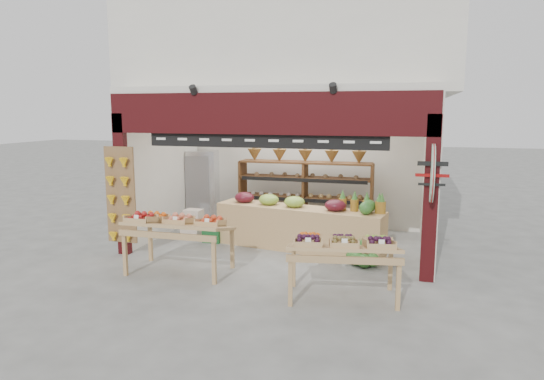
{
  "coord_description": "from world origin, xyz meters",
  "views": [
    {
      "loc": [
        2.41,
        -8.88,
        2.69
      ],
      "look_at": [
        -0.07,
        -0.2,
        1.21
      ],
      "focal_mm": 32.0,
      "sensor_mm": 36.0,
      "label": 1
    }
  ],
  "objects_px": {
    "watermelon_pile": "(363,254)",
    "refrigerator": "(203,186)",
    "cardboard_stack": "(203,228)",
    "display_table_right": "(343,245)",
    "display_table_left": "(174,223)",
    "back_shelving": "(305,181)",
    "mid_counter": "(298,226)"
  },
  "relations": [
    {
      "from": "display_table_left",
      "to": "watermelon_pile",
      "type": "bearing_deg",
      "value": 21.67
    },
    {
      "from": "back_shelving",
      "to": "mid_counter",
      "type": "distance_m",
      "value": 1.58
    },
    {
      "from": "cardboard_stack",
      "to": "refrigerator",
      "type": "bearing_deg",
      "value": 113.15
    },
    {
      "from": "display_table_right",
      "to": "watermelon_pile",
      "type": "xyz_separation_m",
      "value": [
        0.14,
        1.67,
        -0.62
      ]
    },
    {
      "from": "display_table_left",
      "to": "watermelon_pile",
      "type": "height_order",
      "value": "display_table_left"
    },
    {
      "from": "watermelon_pile",
      "to": "refrigerator",
      "type": "bearing_deg",
      "value": 150.36
    },
    {
      "from": "back_shelving",
      "to": "display_table_right",
      "type": "xyz_separation_m",
      "value": [
        1.36,
        -3.7,
        -0.35
      ]
    },
    {
      "from": "watermelon_pile",
      "to": "mid_counter",
      "type": "bearing_deg",
      "value": 155.0
    },
    {
      "from": "back_shelving",
      "to": "mid_counter",
      "type": "relative_size",
      "value": 0.88
    },
    {
      "from": "display_table_right",
      "to": "watermelon_pile",
      "type": "bearing_deg",
      "value": 85.3
    },
    {
      "from": "display_table_left",
      "to": "display_table_right",
      "type": "xyz_separation_m",
      "value": [
        2.91,
        -0.46,
        -0.02
      ]
    },
    {
      "from": "mid_counter",
      "to": "display_table_left",
      "type": "relative_size",
      "value": 2.01
    },
    {
      "from": "cardboard_stack",
      "to": "display_table_right",
      "type": "xyz_separation_m",
      "value": [
        3.29,
        -2.47,
        0.57
      ]
    },
    {
      "from": "cardboard_stack",
      "to": "display_table_left",
      "type": "height_order",
      "value": "display_table_left"
    },
    {
      "from": "back_shelving",
      "to": "display_table_right",
      "type": "distance_m",
      "value": 3.96
    },
    {
      "from": "refrigerator",
      "to": "watermelon_pile",
      "type": "relative_size",
      "value": 2.81
    },
    {
      "from": "back_shelving",
      "to": "refrigerator",
      "type": "relative_size",
      "value": 1.71
    },
    {
      "from": "back_shelving",
      "to": "cardboard_stack",
      "type": "distance_m",
      "value": 2.47
    },
    {
      "from": "mid_counter",
      "to": "watermelon_pile",
      "type": "relative_size",
      "value": 5.48
    },
    {
      "from": "display_table_right",
      "to": "watermelon_pile",
      "type": "relative_size",
      "value": 2.76
    },
    {
      "from": "display_table_right",
      "to": "cardboard_stack",
      "type": "bearing_deg",
      "value": 143.18
    },
    {
      "from": "cardboard_stack",
      "to": "back_shelving",
      "type": "bearing_deg",
      "value": 32.58
    },
    {
      "from": "refrigerator",
      "to": "cardboard_stack",
      "type": "distance_m",
      "value": 1.78
    },
    {
      "from": "cardboard_stack",
      "to": "display_table_right",
      "type": "distance_m",
      "value": 4.15
    },
    {
      "from": "mid_counter",
      "to": "watermelon_pile",
      "type": "xyz_separation_m",
      "value": [
        1.32,
        -0.61,
        -0.28
      ]
    },
    {
      "from": "mid_counter",
      "to": "display_table_left",
      "type": "xyz_separation_m",
      "value": [
        -1.73,
        -1.83,
        0.36
      ]
    },
    {
      "from": "back_shelving",
      "to": "display_table_right",
      "type": "height_order",
      "value": "back_shelving"
    },
    {
      "from": "mid_counter",
      "to": "watermelon_pile",
      "type": "distance_m",
      "value": 1.48
    },
    {
      "from": "refrigerator",
      "to": "display_table_right",
      "type": "xyz_separation_m",
      "value": [
        3.95,
        -3.99,
        -0.08
      ]
    },
    {
      "from": "refrigerator",
      "to": "mid_counter",
      "type": "xyz_separation_m",
      "value": [
        2.77,
        -1.71,
        -0.42
      ]
    },
    {
      "from": "display_table_left",
      "to": "display_table_right",
      "type": "height_order",
      "value": "display_table_left"
    },
    {
      "from": "refrigerator",
      "to": "watermelon_pile",
      "type": "bearing_deg",
      "value": -40.15
    }
  ]
}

